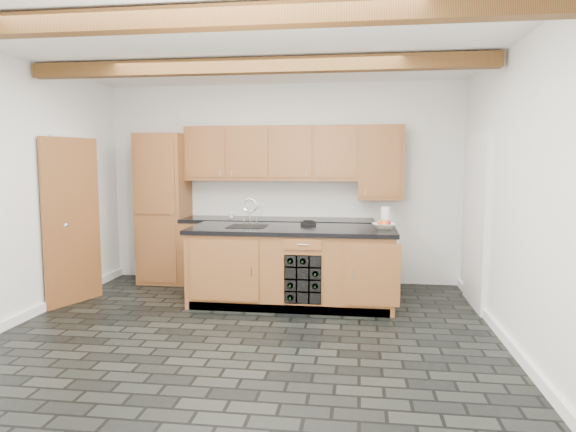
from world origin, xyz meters
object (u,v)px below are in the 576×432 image
fruit_bowl (383,226)px  paper_towel (386,216)px  island (292,266)px  kitchen_scale (308,223)px

fruit_bowl → paper_towel: size_ratio=1.16×
paper_towel → island: bearing=-162.5°
island → kitchen_scale: bearing=57.6°
kitchen_scale → paper_towel: size_ratio=0.89×
island → kitchen_scale: size_ratio=12.19×
island → paper_towel: paper_towel is taller
kitchen_scale → fruit_bowl: bearing=-22.7°
island → paper_towel: size_ratio=10.87×
island → fruit_bowl: 1.18m
paper_towel → kitchen_scale: bearing=-174.5°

